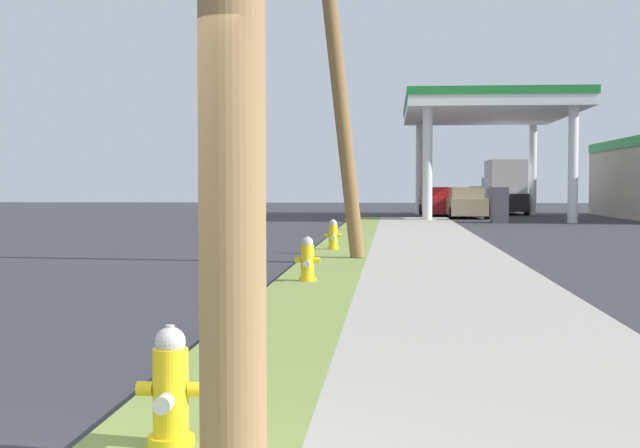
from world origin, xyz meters
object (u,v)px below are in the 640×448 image
Objects in this scene: fire_hydrant_nearest at (170,393)px; fire_hydrant_third at (333,236)px; car_tan_by_near_pump at (466,204)px; fire_hydrant_fourth at (351,220)px; utility_pole_midground at (333,30)px; truck_black_at_forecourt at (504,188)px; car_red_by_far_pump at (440,203)px; fire_hydrant_second at (307,261)px.

fire_hydrant_nearest and fire_hydrant_third have the same top height.
fire_hydrant_third is at bearing -102.20° from car_tan_by_near_pump.
fire_hydrant_fourth is at bearing 90.16° from fire_hydrant_nearest.
utility_pole_midground is at bearing -89.24° from fire_hydrant_fourth.
fire_hydrant_nearest is 48.12m from truck_black_at_forecourt.
fire_hydrant_nearest is at bearing -89.69° from fire_hydrant_third.
car_red_by_far_pump is (3.93, 30.69, -4.26)m from utility_pole_midground.
fire_hydrant_fourth is (-0.08, 26.49, 0.00)m from fire_hydrant_nearest.
truck_black_at_forecourt is at bearing 80.62° from fire_hydrant_nearest.
fire_hydrant_nearest is 26.49m from fire_hydrant_fourth.
utility_pole_midground is 27.98m from car_tan_by_near_pump.
fire_hydrant_nearest is 0.16× the size of car_tan_by_near_pump.
fire_hydrant_second is 0.16× the size of car_red_by_far_pump.
fire_hydrant_fourth is 0.12× the size of truck_black_at_forecourt.
car_red_by_far_pump reaches higher than fire_hydrant_second.
car_tan_by_near_pump is (5.14, 40.90, 0.28)m from fire_hydrant_nearest.
fire_hydrant_second is at bearing -89.89° from fire_hydrant_fourth.
fire_hydrant_fourth is at bearing 90.11° from fire_hydrant_second.
fire_hydrant_third is at bearing 90.38° from fire_hydrant_second.
car_red_by_far_pump reaches higher than fire_hydrant_third.
truck_black_at_forecourt reaches higher than fire_hydrant_third.
fire_hydrant_nearest and fire_hydrant_second have the same top height.
fire_hydrant_fourth is at bearing -110.68° from truck_black_at_forecourt.
fire_hydrant_third and fire_hydrant_fourth have the same top height.
fire_hydrant_fourth is at bearing 90.76° from utility_pole_midground.
truck_black_at_forecourt is (3.81, 3.06, 0.77)m from car_red_by_far_pump.
car_red_by_far_pump is (-1.11, 3.50, 0.00)m from car_tan_by_near_pump.
utility_pole_midground is at bearing -97.31° from car_red_by_far_pump.
fire_hydrant_third is at bearing 90.31° from fire_hydrant_nearest.
truck_black_at_forecourt is at bearing 67.63° from car_tan_by_near_pump.
truck_black_at_forecourt reaches higher than fire_hydrant_second.
fire_hydrant_fourth is at bearing 89.91° from fire_hydrant_third.
fire_hydrant_second is 0.08× the size of utility_pole_midground.
fire_hydrant_nearest is 0.12× the size of truck_black_at_forecourt.
fire_hydrant_third is 0.08× the size of utility_pole_midground.
fire_hydrant_nearest is 0.08× the size of utility_pole_midground.
car_red_by_far_pump is (4.10, 17.91, 0.28)m from fire_hydrant_fourth.
car_red_by_far_pump is at bearing 107.64° from car_tan_by_near_pump.
car_tan_by_near_pump is (5.05, 27.19, -4.26)m from utility_pole_midground.
fire_hydrant_nearest is at bearing -97.16° from car_tan_by_near_pump.
truck_black_at_forecourt is (2.70, 6.56, 0.77)m from car_tan_by_near_pump.
fire_hydrant_second is 35.20m from car_red_by_far_pump.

